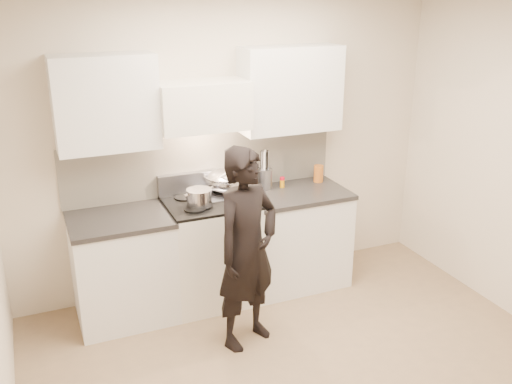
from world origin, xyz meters
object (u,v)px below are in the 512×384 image
wok (226,180)px  utensil_crock (265,177)px  stove (211,250)px  counter_right (295,237)px  person (247,249)px

wok → utensil_crock: utensil_crock is taller
wok → utensil_crock: 0.39m
stove → counter_right: bearing=0.0°
counter_right → wok: bearing=167.9°
counter_right → person: bearing=-136.7°
stove → utensil_crock: (0.59, 0.17, 0.56)m
counter_right → utensil_crock: bearing=144.5°
utensil_crock → person: bearing=-120.9°
stove → person: 0.81m
utensil_crock → stove: bearing=-163.9°
counter_right → utensil_crock: size_ratio=2.55×
wok → person: (-0.15, -0.87, -0.26)m
counter_right → person: person is taller
stove → person: (0.05, -0.74, 0.33)m
wok → person: person is taller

